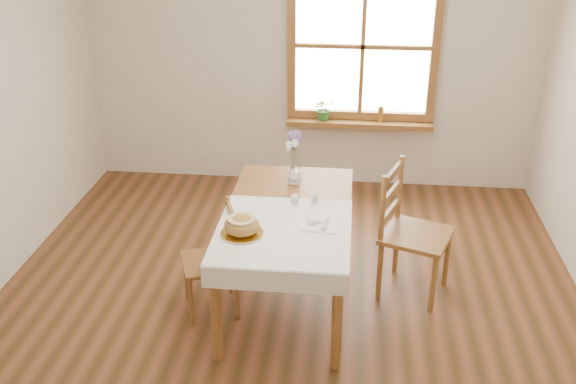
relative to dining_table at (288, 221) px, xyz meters
name	(u,v)px	position (x,y,z in m)	size (l,w,h in m)	color
ground	(284,321)	(0.00, -0.30, -0.66)	(5.00, 5.00, 0.00)	brown
room_walls	(283,94)	(0.00, -0.30, 1.04)	(4.60, 5.10, 2.65)	silver
window	(363,46)	(0.50, 2.17, 0.79)	(1.46, 0.08, 1.46)	olive
window_sill	(359,123)	(0.50, 2.10, 0.03)	(1.46, 0.20, 0.05)	olive
dining_table	(288,221)	(0.00, 0.00, 0.00)	(0.90, 1.60, 0.75)	olive
table_linen	(283,231)	(0.00, -0.30, 0.09)	(0.91, 0.99, 0.01)	white
chair_left	(210,260)	(-0.55, -0.18, -0.25)	(0.39, 0.40, 0.83)	olive
chair_right	(417,233)	(0.95, 0.20, -0.15)	(0.48, 0.50, 1.02)	olive
bread_plate	(242,233)	(-0.27, -0.39, 0.10)	(0.28, 0.28, 0.01)	white
bread_loaf	(242,224)	(-0.27, -0.39, 0.17)	(0.24, 0.24, 0.13)	#B1813F
egg_napkin	(320,225)	(0.24, -0.22, 0.10)	(0.24, 0.21, 0.01)	white
eggs	(320,222)	(0.24, -0.22, 0.13)	(0.19, 0.17, 0.04)	white
salt_shaker	(294,200)	(0.04, 0.06, 0.14)	(0.05, 0.05, 0.10)	white
pepper_shaker	(314,198)	(0.18, 0.11, 0.14)	(0.05, 0.05, 0.10)	white
flower_vase	(295,177)	(0.00, 0.47, 0.14)	(0.10, 0.10, 0.11)	white
lavender_bouquet	(295,151)	(0.00, 0.47, 0.36)	(0.17, 0.17, 0.33)	#6C5393
potted_plant	(324,111)	(0.15, 2.10, 0.14)	(0.21, 0.23, 0.18)	#2C6729
amber_bottle	(381,114)	(0.71, 2.10, 0.13)	(0.06, 0.06, 0.17)	#99681C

